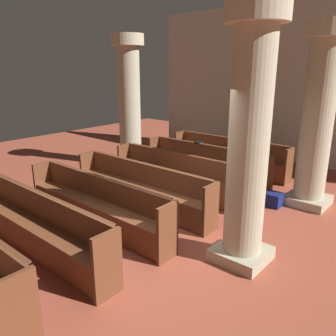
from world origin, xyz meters
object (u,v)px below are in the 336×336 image
Objects in this scene: pew_row_1 at (205,162)px; pew_row_5 at (37,223)px; pew_row_2 at (176,172)px; lectern at (259,151)px; pillar_aisle_rear at (249,137)px; pew_row_3 at (141,185)px; pew_row_4 at (96,202)px; pillar_far_side at (129,100)px; hymn_book at (199,142)px; kneeler_box_navy at (273,199)px; pew_row_0 at (229,154)px; pillar_aisle_side at (318,115)px.

pew_row_5 is (0.00, -4.50, 0.00)m from pew_row_1.
lectern is at bearing 82.80° from pew_row_2.
pillar_aisle_rear is at bearing -31.56° from pew_row_2.
lectern reaches higher than pew_row_3.
pew_row_4 is 0.95× the size of pillar_aisle_rear.
pillar_aisle_rear reaches higher than pew_row_3.
pillar_far_side and pillar_aisle_rear have the same top height.
pew_row_1 is 1.00× the size of pew_row_3.
hymn_book is 2.53m from kneeler_box_navy.
lectern reaches higher than pew_row_0.
pillar_aisle_side is 4.97m from pillar_far_side.
pillar_far_side reaches higher than lectern.
pew_row_0 is 2.54m from kneeler_box_navy.
pew_row_4 is at bearing -84.48° from hymn_book.
hymn_book is at bearing 134.93° from pillar_aisle_rear.
pew_row_0 is 1.00× the size of pew_row_2.
lectern is (2.86, 2.32, -1.42)m from pillar_far_side.
pillar_aisle_side is 9.80× the size of kneeler_box_navy.
pillar_aisle_side is (2.50, 2.41, 1.38)m from pew_row_3.
lectern is at bearing 121.95° from kneeler_box_navy.
pew_row_5 reaches higher than kneeler_box_navy.
lectern is (0.41, 0.99, -0.03)m from pew_row_0.
pillar_aisle_side is at bearing 43.90° from pew_row_3.
pew_row_4 is 18.87× the size of hymn_book.
pillar_aisle_side and pillar_far_side have the same top height.
pew_row_4 is (0.00, -4.50, 0.00)m from pew_row_0.
pew_row_2 and pew_row_5 have the same top height.
pillar_aisle_rear reaches higher than lectern.
pew_row_0 is at bearing -112.45° from lectern.
pew_row_4 is 0.95× the size of pillar_far_side.
pillar_aisle_rear is (2.50, 1.84, 1.38)m from pew_row_5.
pillar_far_side reaches higher than pew_row_5.
pew_row_1 is at bearing 133.22° from pillar_aisle_rear.
pillar_far_side reaches higher than pew_row_3.
pew_row_5 is 4.73m from hymn_book.
pew_row_1 is 0.95× the size of pillar_aisle_rear.
lectern reaches higher than hymn_book.
pew_row_4 is (0.00, -1.13, 0.00)m from pew_row_3.
pew_row_4 is at bearing -94.26° from lectern.
pillar_far_side is 5.53m from pillar_aisle_rear.
kneeler_box_navy is at bearing -37.76° from pew_row_0.
pew_row_0 is 0.95× the size of pillar_far_side.
pillar_aisle_rear is (2.50, -3.79, 1.38)m from pew_row_0.
pillar_aisle_rear reaches higher than kneeler_box_navy.
pew_row_1 is 2.06m from kneeler_box_navy.
lectern is at bearing 39.00° from pillar_far_side.
pew_row_1 is at bearing -90.00° from pew_row_0.
lectern is (0.41, 6.62, -0.03)m from pew_row_5.
pillar_aisle_side is (2.50, 4.66, 1.38)m from pew_row_5.
pew_row_1 is at bearing 90.00° from pew_row_2.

